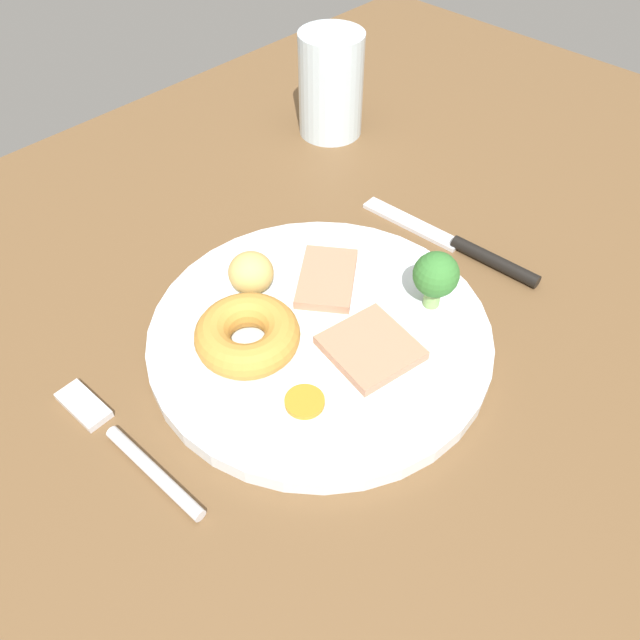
% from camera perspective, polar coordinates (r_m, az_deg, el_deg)
% --- Properties ---
extents(dining_table, '(1.20, 0.84, 0.04)m').
position_cam_1_polar(dining_table, '(0.54, 0.57, -0.78)').
color(dining_table, brown).
rests_on(dining_table, ground).
extents(dinner_plate, '(0.27, 0.27, 0.01)m').
position_cam_1_polar(dinner_plate, '(0.50, 0.00, -1.33)').
color(dinner_plate, white).
rests_on(dinner_plate, dining_table).
extents(meat_slice_main, '(0.08, 0.08, 0.01)m').
position_cam_1_polar(meat_slice_main, '(0.53, 0.63, 3.81)').
color(meat_slice_main, tan).
rests_on(meat_slice_main, dinner_plate).
extents(meat_slice_under, '(0.07, 0.07, 0.01)m').
position_cam_1_polar(meat_slice_under, '(0.48, 4.61, -2.51)').
color(meat_slice_under, tan).
rests_on(meat_slice_under, dinner_plate).
extents(yorkshire_pudding, '(0.08, 0.08, 0.03)m').
position_cam_1_polar(yorkshire_pudding, '(0.47, -6.60, -1.36)').
color(yorkshire_pudding, '#C68938').
rests_on(yorkshire_pudding, dinner_plate).
extents(roast_potato_left, '(0.05, 0.05, 0.03)m').
position_cam_1_polar(roast_potato_left, '(0.52, -6.27, 4.29)').
color(roast_potato_left, '#D8B260').
rests_on(roast_potato_left, dinner_plate).
extents(carrot_coin_front, '(0.03, 0.03, 0.00)m').
position_cam_1_polar(carrot_coin_front, '(0.45, -1.40, -7.41)').
color(carrot_coin_front, orange).
rests_on(carrot_coin_front, dinner_plate).
extents(broccoli_floret, '(0.04, 0.04, 0.05)m').
position_cam_1_polar(broccoli_floret, '(0.50, 10.45, 3.95)').
color(broccoli_floret, '#8CB766').
rests_on(broccoli_floret, dinner_plate).
extents(fork, '(0.02, 0.15, 0.01)m').
position_cam_1_polar(fork, '(0.46, -17.39, -10.58)').
color(fork, silver).
rests_on(fork, dining_table).
extents(knife, '(0.02, 0.19, 0.01)m').
position_cam_1_polar(knife, '(0.60, 12.78, 6.50)').
color(knife, black).
rests_on(knife, dining_table).
extents(water_glass, '(0.07, 0.07, 0.11)m').
position_cam_1_polar(water_glass, '(0.73, 0.99, 20.54)').
color(water_glass, silver).
rests_on(water_glass, dining_table).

